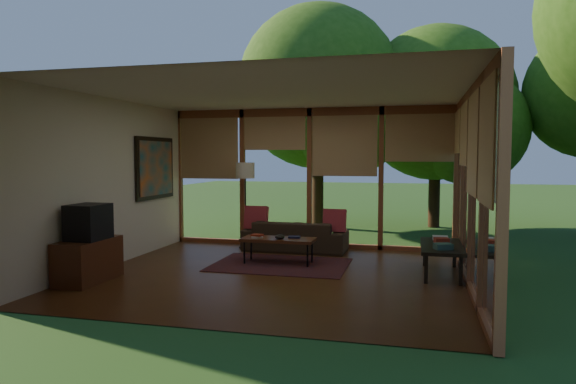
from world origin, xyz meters
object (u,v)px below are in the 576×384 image
(side_console, at_px, (442,248))
(media_cabinet, at_px, (88,260))
(floor_lamp, at_px, (245,175))
(sofa, at_px, (295,236))
(coffee_table, at_px, (278,240))
(television, at_px, (88,222))

(side_console, bearing_deg, media_cabinet, -161.48)
(media_cabinet, distance_m, floor_lamp, 3.51)
(sofa, distance_m, media_cabinet, 3.80)
(floor_lamp, distance_m, coffee_table, 1.89)
(sofa, height_order, side_console, sofa)
(floor_lamp, height_order, coffee_table, floor_lamp)
(media_cabinet, height_order, coffee_table, media_cabinet)
(media_cabinet, distance_m, side_console, 5.14)
(floor_lamp, relative_size, side_console, 1.18)
(floor_lamp, bearing_deg, side_console, -21.89)
(coffee_table, distance_m, side_console, 2.58)
(sofa, bearing_deg, floor_lamp, -1.56)
(television, xyz_separation_m, side_console, (4.85, 1.63, -0.44))
(sofa, relative_size, television, 3.50)
(media_cabinet, height_order, television, television)
(television, xyz_separation_m, floor_lamp, (1.28, 3.06, 0.56))
(floor_lamp, bearing_deg, television, -112.73)
(television, height_order, side_console, television)
(sofa, bearing_deg, side_console, 152.77)
(floor_lamp, relative_size, coffee_table, 1.38)
(floor_lamp, bearing_deg, sofa, -2.69)
(television, relative_size, coffee_table, 0.46)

